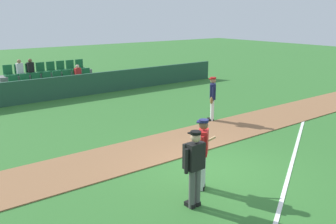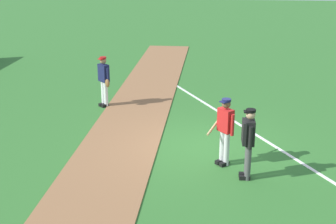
{
  "view_description": "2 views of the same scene",
  "coord_description": "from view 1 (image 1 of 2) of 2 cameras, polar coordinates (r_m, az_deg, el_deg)",
  "views": [
    {
      "loc": [
        -6.6,
        -6.6,
        4.15
      ],
      "look_at": [
        -0.18,
        1.84,
        1.29
      ],
      "focal_mm": 39.19,
      "sensor_mm": 36.0,
      "label": 1
    },
    {
      "loc": [
        -11.95,
        -0.27,
        5.25
      ],
      "look_at": [
        0.29,
        0.99,
        0.92
      ],
      "focal_mm": 49.87,
      "sensor_mm": 36.0,
      "label": 2
    }
  ],
  "objects": [
    {
      "name": "batter_red_jersey",
      "position": [
        8.83,
        5.42,
        -6.11
      ],
      "size": [
        0.71,
        0.69,
        1.76
      ],
      "color": "silver",
      "rests_on": "ground"
    },
    {
      "name": "stadium_bleachers",
      "position": [
        20.46,
        -17.85,
        4.07
      ],
      "size": [
        5.0,
        2.1,
        1.9
      ],
      "color": "slate",
      "rests_on": "ground"
    },
    {
      "name": "umpire_home_plate",
      "position": [
        8.0,
        4.13,
        -8.16
      ],
      "size": [
        0.59,
        0.31,
        1.76
      ],
      "color": "#4C4C4C",
      "rests_on": "ground"
    },
    {
      "name": "infield_dirt_path",
      "position": [
        11.85,
        -0.72,
        -5.34
      ],
      "size": [
        28.0,
        2.21,
        0.03
      ],
      "primitive_type": "cube",
      "color": "#936642",
      "rests_on": "ground"
    },
    {
      "name": "dugout_fence",
      "position": [
        19.1,
        -16.36,
        3.65
      ],
      "size": [
        20.0,
        0.16,
        1.13
      ],
      "primitive_type": "cube",
      "color": "#234C38",
      "rests_on": "ground"
    },
    {
      "name": "ground_plane",
      "position": [
        10.21,
        7.17,
        -9.02
      ],
      "size": [
        80.0,
        80.0,
        0.0
      ],
      "primitive_type": "plane",
      "color": "#33702D"
    },
    {
      "name": "runner_navy_jersey",
      "position": [
        14.5,
        6.92,
        2.27
      ],
      "size": [
        0.54,
        0.51,
        1.76
      ],
      "color": "white",
      "rests_on": "ground"
    },
    {
      "name": "foul_line_chalk",
      "position": [
        12.1,
        19.16,
        -5.81
      ],
      "size": [
        10.51,
        5.96,
        0.01
      ],
      "primitive_type": "cube",
      "rotation": [
        0.0,
        0.0,
        0.51
      ],
      "color": "white",
      "rests_on": "ground"
    }
  ]
}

